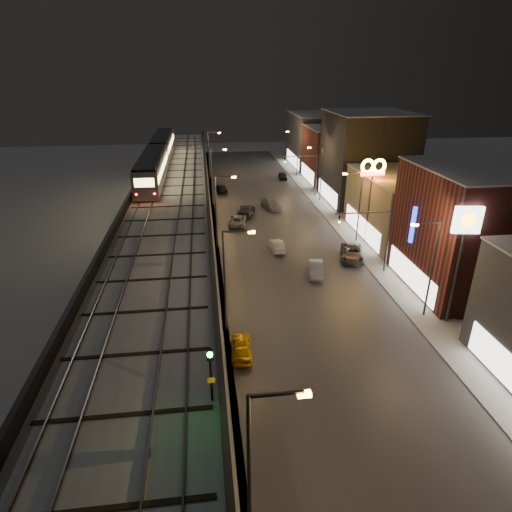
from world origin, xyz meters
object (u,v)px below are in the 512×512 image
car_onc_dark (352,253)px  car_onc_silver (316,270)px  car_taxi (241,348)px  car_near_white (277,246)px  car_onc_white (271,205)px  car_mid_silver (238,220)px  car_onc_red (283,176)px  sign_citgo (464,237)px  subway_train (158,156)px  rail_signal (210,365)px  car_mid_dark (246,210)px  car_far_white (221,188)px

car_onc_dark → car_onc_silver: bearing=-128.8°
car_taxi → car_onc_dark: 21.69m
car_taxi → car_near_white: (6.15, 19.82, -0.02)m
car_onc_white → car_mid_silver: bearing=-146.2°
car_onc_silver → car_onc_red: (4.15, 42.20, -0.01)m
car_near_white → car_onc_silver: (3.02, -7.04, 0.02)m
sign_citgo → subway_train: bearing=127.1°
subway_train → rail_signal: subway_train is taller
car_onc_white → sign_citgo: bearing=-88.6°
rail_signal → car_near_white: rail_signal is taller
car_mid_silver → car_onc_white: (5.85, 6.76, 0.02)m
car_near_white → subway_train: bearing=-52.2°
car_near_white → car_mid_dark: size_ratio=0.74×
car_near_white → rail_signal: bearing=73.7°
car_taxi → car_far_white: car_far_white is taller
car_taxi → sign_citgo: (18.24, 2.40, 7.37)m
sign_citgo → car_onc_silver: bearing=131.1°
car_onc_silver → car_onc_red: car_onc_silver is taller
car_near_white → car_far_white: (-5.33, 27.28, 0.06)m
subway_train → car_mid_dark: bearing=-19.0°
car_near_white → car_onc_red: bearing=-102.9°
subway_train → car_far_white: (9.59, 9.00, -7.67)m
car_taxi → car_mid_dark: 33.97m
rail_signal → car_onc_red: size_ratio=0.74×
car_mid_dark → car_onc_dark: size_ratio=1.00×
car_far_white → car_onc_dark: 33.63m
car_far_white → car_onc_red: size_ratio=1.08×
car_onc_silver → car_onc_dark: (5.14, 3.51, 0.07)m
car_taxi → car_onc_silver: 15.74m
car_onc_white → sign_citgo: (10.16, -33.93, 7.34)m
car_mid_dark → car_far_white: 13.70m
car_mid_silver → car_onc_red: 27.73m
car_onc_dark → car_mid_dark: bearing=137.7°
car_mid_dark → car_onc_silver: 21.61m
car_onc_silver → car_taxi: bearing=-112.7°
car_mid_silver → car_onc_silver: bearing=121.2°
car_mid_silver → sign_citgo: bearing=129.2°
car_near_white → car_onc_dark: car_onc_dark is taller
car_onc_silver → car_mid_dark: bearing=117.1°
car_mid_dark → car_onc_red: (9.43, 21.24, -0.11)m
subway_train → car_mid_silver: subway_train is taller
car_mid_silver → car_mid_dark: size_ratio=0.93×
rail_signal → car_mid_silver: size_ratio=0.58×
car_taxi → car_onc_red: (13.33, 54.98, -0.02)m
car_onc_silver → car_onc_white: size_ratio=0.83×
car_near_white → car_onc_dark: (8.16, -3.53, 0.09)m
car_far_white → car_onc_silver: 35.32m
car_near_white → sign_citgo: sign_citgo is taller
car_taxi → sign_citgo: sign_citgo is taller
car_onc_dark → sign_citgo: (3.92, -13.90, 7.31)m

